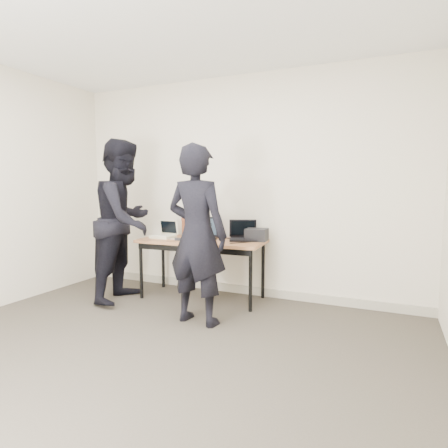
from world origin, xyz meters
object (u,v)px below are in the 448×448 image
Objects in this scene: person_observer at (125,221)px; desk at (202,245)px; leather_satchel at (197,227)px; laptop_right at (243,235)px; equipment_box at (257,235)px; laptop_beige at (164,234)px; laptop_center at (201,235)px; person_typist at (197,235)px.

desk is at bearing -72.54° from person_observer.
desk is at bearing -50.35° from leather_satchel.
laptop_right is 1.42m from person_observer.
leather_satchel is (-0.64, 0.04, 0.07)m from laptop_right.
laptop_beige is at bearing -169.02° from equipment_box.
laptop_center is 0.19× the size of person_observer.
person_observer is at bearing -158.57° from equipment_box.
person_observer reaches higher than laptop_center.
laptop_center is 0.20× the size of person_typist.
person_typist reaches higher than laptop_beige.
laptop_beige is (-0.51, -0.03, 0.10)m from desk.
laptop_center is at bearing -72.14° from person_observer.
leather_satchel reaches higher than equipment_box.
person_typist is at bearing -67.13° from laptop_center.
equipment_box is (0.81, -0.04, -0.06)m from leather_satchel.
person_typist is (-0.14, -0.91, 0.11)m from laptop_right.
laptop_beige is 0.51m from person_observer.
desk is at bearing -61.17° from person_typist.
laptop_center is at bearing -163.48° from equipment_box.
laptop_center is 0.51m from laptop_right.
leather_satchel is at bearing 152.99° from laptop_right.
laptop_right reaches higher than desk.
leather_satchel is at bearing 125.11° from desk.
person_observer is (-0.83, -0.38, 0.29)m from desk.
leather_satchel is (-0.18, 0.23, 0.19)m from desk.
equipment_box is (0.63, 0.19, 0.13)m from desk.
person_observer is at bearing -179.44° from laptop_right.
desk is at bearing 7.07° from laptop_beige.
person_observer is (-1.46, -0.57, 0.16)m from equipment_box.
laptop_center is 1.00× the size of leather_satchel.
person_observer reaches higher than desk.
laptop_center is at bearing -60.59° from person_typist.
desk is 0.51m from laptop_right.
person_typist is at bearing -69.19° from desk.
person_typist is at bearing -60.85° from leather_satchel.
laptop_center is at bearing 7.39° from laptop_beige.
laptop_center is 0.67m from equipment_box.
person_typist is (0.51, -0.96, 0.04)m from leather_satchel.
leather_satchel is (-0.17, 0.23, 0.07)m from laptop_center.
desk is 0.95m from person_observer.
person_observer is at bearing -158.64° from desk.
equipment_box is at bearing -1.29° from leather_satchel.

